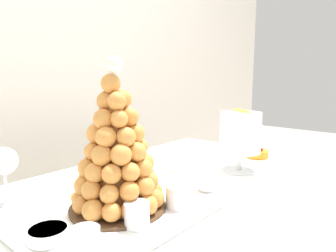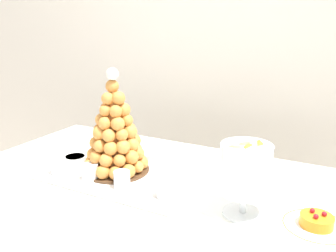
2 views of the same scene
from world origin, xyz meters
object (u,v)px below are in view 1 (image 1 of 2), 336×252
creme_brulee_ramekin (48,233)px  macaron_goblet (240,133)px  dessert_cup_left (86,243)px  dessert_cup_centre (176,197)px  croquembouche (117,152)px  fruit_tart_plate (257,156)px  wine_glass (4,163)px  dessert_cup_mid_right (207,182)px  dessert_cup_mid_left (137,216)px  serving_tray (134,207)px

creme_brulee_ramekin → macaron_goblet: (0.70, -0.06, 0.12)m
dessert_cup_left → dessert_cup_centre: size_ratio=0.97×
croquembouche → creme_brulee_ramekin: bearing=-177.8°
dessert_cup_centre → fruit_tart_plate: size_ratio=0.32×
creme_brulee_ramekin → wine_glass: bearing=84.5°
croquembouche → dessert_cup_centre: (0.10, -0.11, -0.12)m
dessert_cup_mid_right → creme_brulee_ramekin: (-0.45, 0.09, -0.01)m
croquembouche → dessert_cup_mid_left: 0.17m
dessert_cup_mid_right → fruit_tart_plate: dessert_cup_mid_right is taller
dessert_cup_mid_left → dessert_cup_mid_right: 0.29m
fruit_tart_plate → dessert_cup_left: bearing=-175.7°
dessert_cup_left → dessert_cup_centre: bearing=1.4°
serving_tray → dessert_cup_left: (-0.21, -0.09, 0.03)m
dessert_cup_left → fruit_tart_plate: dessert_cup_left is taller
dessert_cup_left → dessert_cup_centre: 0.28m
dessert_cup_left → wine_glass: 0.39m
croquembouche → dessert_cup_mid_left: (-0.04, -0.11, -0.12)m
fruit_tart_plate → wine_glass: 0.93m
serving_tray → dessert_cup_left: size_ratio=10.36×
dessert_cup_mid_right → dessert_cup_mid_left: bearing=-178.6°
serving_tray → dessert_cup_centre: dessert_cup_centre is taller
dessert_cup_left → creme_brulee_ramekin: (-0.02, 0.11, -0.01)m
serving_tray → dessert_cup_mid_left: (-0.07, -0.08, 0.03)m
dessert_cup_left → dessert_cup_mid_left: size_ratio=0.97×
dessert_cup_left → dessert_cup_mid_left: dessert_cup_mid_left is taller
dessert_cup_centre → creme_brulee_ramekin: size_ratio=0.68×
dessert_cup_left → dessert_cup_centre: (0.28, 0.01, 0.00)m
dessert_cup_centre → macaron_goblet: (0.40, 0.04, 0.11)m
serving_tray → dessert_cup_mid_left: bearing=-129.2°
serving_tray → macaron_goblet: macaron_goblet is taller
dessert_cup_mid_left → dessert_cup_centre: bearing=-1.1°
dessert_cup_left → creme_brulee_ramekin: dessert_cup_left is taller
dessert_cup_mid_left → dessert_cup_centre: size_ratio=1.00×
serving_tray → creme_brulee_ramekin: size_ratio=6.82×
creme_brulee_ramekin → wine_glass: size_ratio=0.55×
creme_brulee_ramekin → macaron_goblet: 0.71m
dessert_cup_mid_right → creme_brulee_ramekin: size_ratio=0.60×
serving_tray → dessert_cup_left: 0.23m
wine_glass → fruit_tart_plate: bearing=-19.8°
croquembouche → creme_brulee_ramekin: (-0.19, -0.01, -0.13)m
fruit_tart_plate → wine_glass: size_ratio=1.16×
dessert_cup_mid_left → wine_glass: 0.40m
macaron_goblet → serving_tray: bearing=173.9°
dessert_cup_mid_left → creme_brulee_ramekin: 0.19m
dessert_cup_mid_left → creme_brulee_ramekin: bearing=148.2°
croquembouche → wine_glass: bearing=122.6°
macaron_goblet → dessert_cup_centre: bearing=-174.9°
serving_tray → dessert_cup_left: bearing=-156.0°
serving_tray → wine_glass: bearing=125.2°
serving_tray → dessert_cup_centre: size_ratio=10.05×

